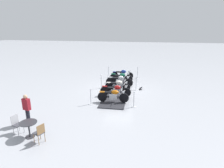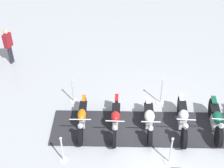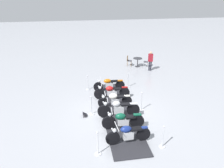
{
  "view_description": "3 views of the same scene",
  "coord_description": "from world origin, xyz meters",
  "px_view_note": "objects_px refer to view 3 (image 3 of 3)",
  "views": [
    {
      "loc": [
        15.18,
        1.83,
        5.32
      ],
      "look_at": [
        2.03,
        -0.22,
        1.07
      ],
      "focal_mm": 31.3,
      "sensor_mm": 36.0,
      "label": 1
    },
    {
      "loc": [
        1.72,
        8.12,
        8.37
      ],
      "look_at": [
        1.87,
        -1.22,
        1.06
      ],
      "focal_mm": 52.17,
      "sensor_mm": 36.0,
      "label": 2
    },
    {
      "loc": [
        -11.1,
        2.15,
        6.58
      ],
      "look_at": [
        2.43,
        -0.13,
        0.71
      ],
      "focal_mm": 36.15,
      "sensor_mm": 36.0,
      "label": 3
    }
  ],
  "objects_px": {
    "motorcycle_chrome": "(118,109)",
    "bystander_person": "(150,59)",
    "motorcycle_maroon": "(111,91)",
    "cafe_table": "(138,60)",
    "stanchion_left_mid": "(141,104)",
    "cafe_chair_near_table": "(129,60)",
    "stanchion_left_rear": "(163,140)",
    "motorcycle_navy": "(128,134)",
    "motorcycle_cream": "(115,99)",
    "motorcycle_forest": "(123,120)",
    "stanchion_right_front": "(88,85)",
    "info_placard": "(85,115)",
    "stanchion_left_front": "(128,83)",
    "motorcycle_copper": "(109,84)",
    "stanchion_right_mid": "(92,108)",
    "stanchion_right_rear": "(98,146)",
    "cafe_chair_across_table": "(147,61)"
  },
  "relations": [
    {
      "from": "motorcycle_chrome",
      "to": "bystander_person",
      "type": "relative_size",
      "value": 1.38
    },
    {
      "from": "motorcycle_maroon",
      "to": "cafe_table",
      "type": "relative_size",
      "value": 2.82
    },
    {
      "from": "motorcycle_chrome",
      "to": "stanchion_left_mid",
      "type": "height_order",
      "value": "stanchion_left_mid"
    },
    {
      "from": "cafe_chair_near_table",
      "to": "stanchion_left_rear",
      "type": "bearing_deg",
      "value": -70.91
    },
    {
      "from": "motorcycle_maroon",
      "to": "motorcycle_navy",
      "type": "bearing_deg",
      "value": 91.89
    },
    {
      "from": "stanchion_left_mid",
      "to": "motorcycle_cream",
      "type": "bearing_deg",
      "value": 68.4
    },
    {
      "from": "cafe_chair_near_table",
      "to": "stanchion_left_mid",
      "type": "bearing_deg",
      "value": -73.26
    },
    {
      "from": "motorcycle_forest",
      "to": "stanchion_right_front",
      "type": "xyz_separation_m",
      "value": [
        5.11,
        1.39,
        -0.14
      ]
    },
    {
      "from": "info_placard",
      "to": "stanchion_left_front",
      "type": "bearing_deg",
      "value": -42.63
    },
    {
      "from": "motorcycle_copper",
      "to": "stanchion_left_mid",
      "type": "height_order",
      "value": "stanchion_left_mid"
    },
    {
      "from": "motorcycle_chrome",
      "to": "stanchion_right_mid",
      "type": "bearing_deg",
      "value": -18.33
    },
    {
      "from": "motorcycle_cream",
      "to": "bystander_person",
      "type": "distance_m",
      "value": 7.23
    },
    {
      "from": "bystander_person",
      "to": "motorcycle_cream",
      "type": "bearing_deg",
      "value": -19.13
    },
    {
      "from": "motorcycle_navy",
      "to": "cafe_chair_near_table",
      "type": "xyz_separation_m",
      "value": [
        10.9,
        -2.65,
        0.02
      ]
    },
    {
      "from": "stanchion_left_front",
      "to": "cafe_chair_near_table",
      "type": "distance_m",
      "value": 4.79
    },
    {
      "from": "motorcycle_maroon",
      "to": "motorcycle_navy",
      "type": "height_order",
      "value": "motorcycle_maroon"
    },
    {
      "from": "motorcycle_forest",
      "to": "stanchion_left_front",
      "type": "height_order",
      "value": "motorcycle_forest"
    },
    {
      "from": "stanchion_right_front",
      "to": "info_placard",
      "type": "xyz_separation_m",
      "value": [
        -3.56,
        0.41,
        -0.32
      ]
    },
    {
      "from": "motorcycle_chrome",
      "to": "bystander_person",
      "type": "height_order",
      "value": "bystander_person"
    },
    {
      "from": "stanchion_left_rear",
      "to": "motorcycle_chrome",
      "type": "bearing_deg",
      "value": 27.27
    },
    {
      "from": "motorcycle_chrome",
      "to": "stanchion_right_rear",
      "type": "bearing_deg",
      "value": 66.78
    },
    {
      "from": "motorcycle_navy",
      "to": "stanchion_right_rear",
      "type": "bearing_deg",
      "value": 15.97
    },
    {
      "from": "stanchion_left_mid",
      "to": "motorcycle_chrome",
      "type": "bearing_deg",
      "value": 111.13
    },
    {
      "from": "cafe_chair_near_table",
      "to": "bystander_person",
      "type": "height_order",
      "value": "bystander_person"
    },
    {
      "from": "motorcycle_navy",
      "to": "info_placard",
      "type": "xyz_separation_m",
      "value": [
        2.7,
        1.79,
        -0.47
      ]
    },
    {
      "from": "stanchion_left_mid",
      "to": "bystander_person",
      "type": "bearing_deg",
      "value": -22.5
    },
    {
      "from": "motorcycle_copper",
      "to": "motorcycle_cream",
      "type": "relative_size",
      "value": 1.06
    },
    {
      "from": "motorcycle_maroon",
      "to": "motorcycle_navy",
      "type": "xyz_separation_m",
      "value": [
        -4.6,
        0.01,
        0.02
      ]
    },
    {
      "from": "motorcycle_navy",
      "to": "cafe_table",
      "type": "bearing_deg",
      "value": -111.14
    },
    {
      "from": "motorcycle_navy",
      "to": "stanchion_left_mid",
      "type": "relative_size",
      "value": 1.83
    },
    {
      "from": "cafe_chair_near_table",
      "to": "cafe_chair_across_table",
      "type": "xyz_separation_m",
      "value": [
        -0.59,
        -1.54,
        0.01
      ]
    },
    {
      "from": "info_placard",
      "to": "cafe_chair_near_table",
      "type": "xyz_separation_m",
      "value": [
        8.19,
        -4.44,
        0.48
      ]
    },
    {
      "from": "motorcycle_forest",
      "to": "cafe_chair_across_table",
      "type": "xyz_separation_m",
      "value": [
        9.16,
        -4.18,
        0.03
      ]
    },
    {
      "from": "stanchion_right_mid",
      "to": "motorcycle_copper",
      "type": "bearing_deg",
      "value": -26.4
    },
    {
      "from": "motorcycle_navy",
      "to": "info_placard",
      "type": "height_order",
      "value": "motorcycle_navy"
    },
    {
      "from": "cafe_table",
      "to": "motorcycle_navy",
      "type": "bearing_deg",
      "value": 162.15
    },
    {
      "from": "stanchion_left_front",
      "to": "cafe_table",
      "type": "bearing_deg",
      "value": -23.8
    },
    {
      "from": "stanchion_left_front",
      "to": "cafe_chair_near_table",
      "type": "height_order",
      "value": "stanchion_left_front"
    },
    {
      "from": "info_placard",
      "to": "bystander_person",
      "type": "distance_m",
      "value": 8.98
    },
    {
      "from": "motorcycle_cream",
      "to": "cafe_chair_across_table",
      "type": "relative_size",
      "value": 2.1
    },
    {
      "from": "stanchion_right_mid",
      "to": "motorcycle_forest",
      "type": "bearing_deg",
      "value": -140.92
    },
    {
      "from": "cafe_chair_near_table",
      "to": "motorcycle_maroon",
      "type": "bearing_deg",
      "value": -87.77
    },
    {
      "from": "motorcycle_copper",
      "to": "bystander_person",
      "type": "bearing_deg",
      "value": -139.29
    },
    {
      "from": "bystander_person",
      "to": "cafe_table",
      "type": "bearing_deg",
      "value": -131.13
    },
    {
      "from": "stanchion_left_front",
      "to": "stanchion_right_mid",
      "type": "bearing_deg",
      "value": 139.23
    },
    {
      "from": "stanchion_left_front",
      "to": "motorcycle_copper",
      "type": "bearing_deg",
      "value": 108.59
    },
    {
      "from": "motorcycle_copper",
      "to": "cafe_chair_across_table",
      "type": "xyz_separation_m",
      "value": [
        4.56,
        -4.16,
        0.03
      ]
    },
    {
      "from": "stanchion_left_rear",
      "to": "info_placard",
      "type": "distance_m",
      "value": 4.59
    },
    {
      "from": "stanchion_left_rear",
      "to": "cafe_table",
      "type": "bearing_deg",
      "value": -9.9
    },
    {
      "from": "stanchion_left_rear",
      "to": "stanchion_right_mid",
      "type": "height_order",
      "value": "stanchion_right_mid"
    }
  ]
}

